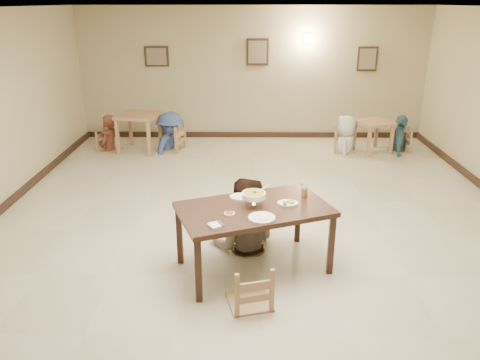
{
  "coord_description": "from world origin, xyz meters",
  "views": [
    {
      "loc": [
        -0.2,
        -5.97,
        3.09
      ],
      "look_at": [
        -0.25,
        -0.41,
        0.95
      ],
      "focal_mm": 35.0,
      "sensor_mm": 36.0,
      "label": 1
    }
  ],
  "objects_px": {
    "bg_table_left": "(138,120)",
    "bg_chair_lr": "(170,126)",
    "chair_far": "(246,205)",
    "drink_glass": "(304,192)",
    "bg_diner_d": "(402,115)",
    "bg_diner_b": "(169,112)",
    "curry_warmer": "(254,195)",
    "bg_diner_c": "(347,116)",
    "bg_chair_ll": "(108,131)",
    "main_table": "(254,213)",
    "bg_chair_rr": "(400,130)",
    "chair_near": "(250,265)",
    "bg_diner_a": "(106,115)",
    "bg_table_right": "(374,127)",
    "main_diner": "(244,178)",
    "bg_chair_rl": "(346,130)"
  },
  "relations": [
    {
      "from": "bg_table_left",
      "to": "bg_chair_lr",
      "type": "distance_m",
      "value": 0.69
    },
    {
      "from": "chair_far",
      "to": "drink_glass",
      "type": "xyz_separation_m",
      "value": [
        0.71,
        -0.39,
        0.35
      ]
    },
    {
      "from": "drink_glass",
      "to": "bg_diner_d",
      "type": "height_order",
      "value": "bg_diner_d"
    },
    {
      "from": "bg_diner_b",
      "to": "curry_warmer",
      "type": "bearing_deg",
      "value": -140.21
    },
    {
      "from": "bg_diner_d",
      "to": "bg_diner_c",
      "type": "bearing_deg",
      "value": 106.47
    },
    {
      "from": "bg_chair_ll",
      "to": "bg_chair_lr",
      "type": "relative_size",
      "value": 0.83
    },
    {
      "from": "main_table",
      "to": "bg_chair_rr",
      "type": "height_order",
      "value": "bg_chair_rr"
    },
    {
      "from": "bg_diner_b",
      "to": "bg_diner_d",
      "type": "relative_size",
      "value": 1.06
    },
    {
      "from": "main_table",
      "to": "chair_near",
      "type": "bearing_deg",
      "value": -115.46
    },
    {
      "from": "curry_warmer",
      "to": "bg_diner_a",
      "type": "bearing_deg",
      "value": 122.65
    },
    {
      "from": "bg_table_right",
      "to": "bg_diner_d",
      "type": "height_order",
      "value": "bg_diner_d"
    },
    {
      "from": "main_diner",
      "to": "bg_chair_lr",
      "type": "height_order",
      "value": "main_diner"
    },
    {
      "from": "bg_chair_rr",
      "to": "bg_table_right",
      "type": "bearing_deg",
      "value": -78.45
    },
    {
      "from": "chair_near",
      "to": "bg_diner_c",
      "type": "relative_size",
      "value": 0.6
    },
    {
      "from": "bg_chair_rl",
      "to": "bg_diner_c",
      "type": "height_order",
      "value": "bg_diner_c"
    },
    {
      "from": "chair_far",
      "to": "curry_warmer",
      "type": "distance_m",
      "value": 0.81
    },
    {
      "from": "main_diner",
      "to": "drink_glass",
      "type": "height_order",
      "value": "main_diner"
    },
    {
      "from": "curry_warmer",
      "to": "drink_glass",
      "type": "height_order",
      "value": "curry_warmer"
    },
    {
      "from": "drink_glass",
      "to": "bg_diner_c",
      "type": "relative_size",
      "value": 0.09
    },
    {
      "from": "chair_near",
      "to": "bg_chair_ll",
      "type": "xyz_separation_m",
      "value": [
        -3.02,
        5.52,
        -0.03
      ]
    },
    {
      "from": "drink_glass",
      "to": "bg_diner_a",
      "type": "height_order",
      "value": "bg_diner_a"
    },
    {
      "from": "bg_diner_a",
      "to": "bg_chair_rl",
      "type": "bearing_deg",
      "value": 102.85
    },
    {
      "from": "main_diner",
      "to": "bg_chair_ll",
      "type": "xyz_separation_m",
      "value": [
        -2.95,
        4.23,
        -0.51
      ]
    },
    {
      "from": "bg_table_right",
      "to": "bg_chair_rr",
      "type": "bearing_deg",
      "value": 4.02
    },
    {
      "from": "bg_table_right",
      "to": "bg_diner_a",
      "type": "bearing_deg",
      "value": 179.98
    },
    {
      "from": "bg_table_left",
      "to": "bg_chair_lr",
      "type": "xyz_separation_m",
      "value": [
        0.67,
        0.05,
        -0.13
      ]
    },
    {
      "from": "bg_chair_ll",
      "to": "bg_diner_d",
      "type": "xyz_separation_m",
      "value": [
        6.34,
        0.04,
        0.35
      ]
    },
    {
      "from": "curry_warmer",
      "to": "bg_diner_d",
      "type": "distance_m",
      "value": 5.84
    },
    {
      "from": "bg_diner_c",
      "to": "curry_warmer",
      "type": "bearing_deg",
      "value": -12.31
    },
    {
      "from": "bg_diner_a",
      "to": "bg_diner_c",
      "type": "bearing_deg",
      "value": 102.85
    },
    {
      "from": "curry_warmer",
      "to": "bg_table_right",
      "type": "height_order",
      "value": "curry_warmer"
    },
    {
      "from": "bg_table_right",
      "to": "bg_chair_rl",
      "type": "height_order",
      "value": "bg_chair_rl"
    },
    {
      "from": "curry_warmer",
      "to": "bg_chair_ll",
      "type": "xyz_separation_m",
      "value": [
        -3.07,
        4.79,
        -0.52
      ]
    },
    {
      "from": "chair_near",
      "to": "drink_glass",
      "type": "distance_m",
      "value": 1.3
    },
    {
      "from": "bg_chair_ll",
      "to": "bg_diner_c",
      "type": "distance_m",
      "value": 5.16
    },
    {
      "from": "bg_chair_rr",
      "to": "bg_diner_c",
      "type": "relative_size",
      "value": 0.6
    },
    {
      "from": "chair_far",
      "to": "bg_chair_lr",
      "type": "xyz_separation_m",
      "value": [
        -1.64,
        4.17,
        0.0
      ]
    },
    {
      "from": "main_table",
      "to": "bg_chair_lr",
      "type": "height_order",
      "value": "bg_chair_lr"
    },
    {
      "from": "main_table",
      "to": "main_diner",
      "type": "relative_size",
      "value": 1.03
    },
    {
      "from": "chair_near",
      "to": "bg_table_left",
      "type": "relative_size",
      "value": 1.02
    },
    {
      "from": "main_table",
      "to": "bg_diner_c",
      "type": "bearing_deg",
      "value": 45.73
    },
    {
      "from": "bg_diner_a",
      "to": "bg_diner_d",
      "type": "relative_size",
      "value": 1.0
    },
    {
      "from": "bg_table_left",
      "to": "bg_diner_c",
      "type": "xyz_separation_m",
      "value": [
        4.48,
        -0.01,
        0.12
      ]
    },
    {
      "from": "bg_table_right",
      "to": "bg_chair_rl",
      "type": "relative_size",
      "value": 0.89
    },
    {
      "from": "bg_chair_rr",
      "to": "chair_near",
      "type": "bearing_deg",
      "value": -23.28
    },
    {
      "from": "main_table",
      "to": "bg_diner_b",
      "type": "height_order",
      "value": "bg_diner_b"
    },
    {
      "from": "bg_table_right",
      "to": "bg_diner_b",
      "type": "distance_m",
      "value": 4.41
    },
    {
      "from": "bg_chair_ll",
      "to": "bg_diner_b",
      "type": "distance_m",
      "value": 1.4
    },
    {
      "from": "drink_glass",
      "to": "bg_table_right",
      "type": "relative_size",
      "value": 0.17
    },
    {
      "from": "main_diner",
      "to": "curry_warmer",
      "type": "distance_m",
      "value": 0.58
    }
  ]
}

